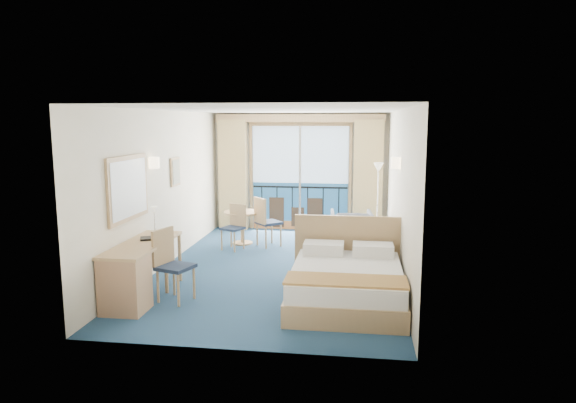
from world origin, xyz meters
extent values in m
plane|color=navy|center=(0.00, 0.00, 0.00)|extent=(6.50, 6.50, 0.00)
cube|color=beige|center=(0.00, 3.26, 1.35)|extent=(4.00, 0.02, 2.70)
cube|color=beige|center=(0.00, -3.26, 1.35)|extent=(4.00, 0.02, 2.70)
cube|color=beige|center=(-2.01, 0.00, 1.35)|extent=(0.02, 6.50, 2.70)
cube|color=beige|center=(2.01, 0.00, 1.35)|extent=(0.02, 6.50, 2.70)
cube|color=white|center=(0.00, 0.00, 2.71)|extent=(4.00, 6.50, 0.02)
cube|color=navy|center=(0.00, 3.22, 0.56)|extent=(2.20, 0.02, 1.08)
cube|color=#ACC6E2|center=(0.00, 3.22, 1.76)|extent=(2.20, 0.02, 1.32)
cube|color=#9A5C2F|center=(0.00, 3.22, 0.10)|extent=(2.20, 0.02, 0.20)
cube|color=black|center=(0.00, 3.22, 1.00)|extent=(2.20, 0.02, 0.04)
cube|color=tan|center=(0.00, 3.21, 2.46)|extent=(2.36, 0.03, 0.12)
cube|color=tan|center=(-1.15, 3.21, 1.20)|extent=(0.06, 0.03, 2.40)
cube|color=tan|center=(1.15, 3.21, 1.20)|extent=(0.06, 0.03, 2.40)
cube|color=silver|center=(0.00, 3.21, 1.20)|extent=(0.05, 0.02, 2.40)
cube|color=#342317|center=(0.35, 3.21, 0.40)|extent=(0.35, 0.02, 0.70)
cube|color=#342317|center=(-0.55, 3.21, 0.40)|extent=(0.35, 0.02, 0.70)
cube|color=#342317|center=(-0.05, 3.21, 0.30)|extent=(0.30, 0.02, 0.45)
cube|color=black|center=(-0.90, 3.22, 0.55)|extent=(0.02, 0.01, 0.90)
cube|color=black|center=(-0.54, 3.22, 0.55)|extent=(0.02, 0.01, 0.90)
cube|color=black|center=(-0.18, 3.22, 0.55)|extent=(0.03, 0.01, 0.90)
cube|color=black|center=(0.18, 3.22, 0.55)|extent=(0.03, 0.01, 0.90)
cube|color=black|center=(0.54, 3.22, 0.55)|extent=(0.02, 0.01, 0.90)
cube|color=black|center=(0.90, 3.22, 0.55)|extent=(0.02, 0.01, 0.90)
cube|color=tan|center=(-1.55, 3.07, 1.28)|extent=(0.65, 0.22, 2.55)
cube|color=tan|center=(1.55, 3.07, 1.28)|extent=(0.65, 0.22, 2.55)
cube|color=tan|center=(0.00, 3.10, 2.58)|extent=(3.80, 0.25, 0.18)
cube|color=tan|center=(-1.98, -1.50, 1.55)|extent=(0.04, 1.25, 0.95)
cube|color=silver|center=(-1.95, -1.50, 1.55)|extent=(0.01, 1.12, 0.82)
cube|color=tan|center=(-1.98, 0.45, 1.60)|extent=(0.03, 0.42, 0.52)
cube|color=gray|center=(-1.96, 0.45, 1.60)|extent=(0.01, 0.34, 0.44)
cylinder|color=beige|center=(-1.94, -0.60, 1.85)|extent=(0.18, 0.18, 0.18)
cylinder|color=beige|center=(1.94, -0.15, 1.85)|extent=(0.18, 0.18, 0.18)
cube|color=tan|center=(1.21, -1.64, 0.14)|extent=(1.55, 1.93, 0.29)
cube|color=white|center=(1.21, -1.64, 0.41)|extent=(1.49, 1.87, 0.24)
cube|color=#AE8043|center=(1.21, -2.27, 0.55)|extent=(1.53, 0.53, 0.03)
cube|color=white|center=(0.84, -0.95, 0.62)|extent=(0.60, 0.39, 0.17)
cube|color=white|center=(1.57, -0.95, 0.62)|extent=(0.60, 0.39, 0.17)
cube|color=tan|center=(1.21, -0.63, 0.53)|extent=(1.69, 0.06, 1.06)
cube|color=tan|center=(1.75, -0.08, 0.30)|extent=(0.45, 0.43, 0.59)
cube|color=silver|center=(1.71, -0.06, 0.63)|extent=(0.23, 0.20, 0.08)
imported|color=#424650|center=(1.22, 1.66, 0.38)|extent=(0.87, 0.89, 0.75)
cylinder|color=silver|center=(1.75, 2.33, 0.02)|extent=(0.23, 0.23, 0.03)
cylinder|color=silver|center=(1.75, 2.33, 0.78)|extent=(0.02, 0.02, 1.56)
cone|color=beige|center=(1.75, 2.33, 1.56)|extent=(0.21, 0.21, 0.19)
cube|color=tan|center=(-1.70, -1.73, 0.78)|extent=(0.59, 1.70, 0.04)
cube|color=tan|center=(-1.70, -2.31, 0.38)|extent=(0.55, 0.51, 0.76)
cylinder|color=tan|center=(-1.96, -1.52, 0.38)|extent=(0.05, 0.05, 0.76)
cylinder|color=tan|center=(-1.44, -1.52, 0.38)|extent=(0.05, 0.05, 0.76)
cylinder|color=tan|center=(-1.96, -0.93, 0.38)|extent=(0.05, 0.05, 0.76)
cylinder|color=tan|center=(-1.44, -0.93, 0.38)|extent=(0.05, 0.05, 0.76)
cube|color=#1D2A43|center=(-1.18, -1.82, 0.49)|extent=(0.55, 0.55, 0.05)
cube|color=tan|center=(-1.38, -1.75, 0.76)|extent=(0.18, 0.43, 0.52)
cylinder|color=tan|center=(-1.07, -2.04, 0.23)|extent=(0.04, 0.04, 0.47)
cylinder|color=tan|center=(-0.95, -1.70, 0.23)|extent=(0.04, 0.04, 0.47)
cylinder|color=tan|center=(-1.40, -1.93, 0.23)|extent=(0.04, 0.04, 0.47)
cylinder|color=tan|center=(-1.29, -1.59, 0.23)|extent=(0.04, 0.04, 0.47)
cube|color=black|center=(-1.67, -1.48, 0.81)|extent=(0.36, 0.32, 0.03)
cylinder|color=silver|center=(-1.76, -1.10, 0.82)|extent=(0.11, 0.11, 0.02)
cylinder|color=silver|center=(-1.76, -1.10, 0.99)|extent=(0.01, 0.01, 0.36)
cone|color=beige|center=(-1.76, -1.10, 1.17)|extent=(0.10, 0.10, 0.09)
cylinder|color=tan|center=(-1.02, 1.66, 0.66)|extent=(0.75, 0.75, 0.04)
cylinder|color=tan|center=(-1.02, 1.66, 0.33)|extent=(0.08, 0.08, 0.66)
cylinder|color=tan|center=(-1.02, 1.66, 0.01)|extent=(0.41, 0.41, 0.03)
cube|color=#1D2A43|center=(-0.44, 1.54, 0.48)|extent=(0.61, 0.61, 0.05)
cube|color=tan|center=(-0.60, 1.41, 0.75)|extent=(0.31, 0.35, 0.51)
cylinder|color=tan|center=(-0.20, 1.53, 0.23)|extent=(0.04, 0.04, 0.46)
cylinder|color=tan|center=(-0.42, 1.79, 0.23)|extent=(0.04, 0.04, 0.46)
cylinder|color=tan|center=(-0.46, 1.30, 0.23)|extent=(0.04, 0.04, 0.46)
cylinder|color=tan|center=(-0.69, 1.56, 0.23)|extent=(0.04, 0.04, 0.46)
cube|color=#1D2A43|center=(-1.10, 1.14, 0.43)|extent=(0.50, 0.50, 0.05)
cube|color=tan|center=(-1.03, 1.31, 0.67)|extent=(0.37, 0.18, 0.46)
cylinder|color=tan|center=(-1.30, 1.06, 0.21)|extent=(0.03, 0.03, 0.41)
cylinder|color=tan|center=(-1.01, 0.94, 0.21)|extent=(0.03, 0.03, 0.41)
cylinder|color=tan|center=(-1.18, 1.34, 0.21)|extent=(0.03, 0.03, 0.41)
cylinder|color=tan|center=(-0.89, 1.22, 0.21)|extent=(0.03, 0.03, 0.41)
camera|label=1|loc=(1.34, -8.49, 2.51)|focal=32.00mm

